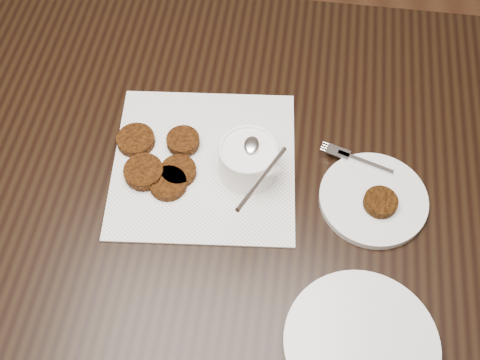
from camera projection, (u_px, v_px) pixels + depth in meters
name	position (u px, v px, depth m)	size (l,w,h in m)	color
table	(196.00, 263.00, 1.34)	(1.43, 0.92, 0.75)	black
napkin	(204.00, 163.00, 1.03)	(0.31, 0.31, 0.00)	white
sauce_ramekin	(248.00, 148.00, 0.96)	(0.13, 0.13, 0.13)	white
patty_cluster	(162.00, 167.00, 1.01)	(0.22, 0.22, 0.02)	#63300D
plate_with_patty	(374.00, 197.00, 0.98)	(0.18, 0.18, 0.03)	silver
plate_empty	(361.00, 344.00, 0.86)	(0.22, 0.22, 0.02)	silver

